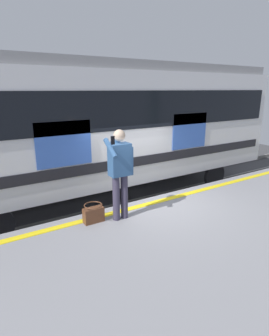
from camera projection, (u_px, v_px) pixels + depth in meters
ground_plane at (146, 231)px, 6.69m from camera, size 24.73×24.73×0.00m
platform at (217, 263)px, 4.77m from camera, size 16.44×4.42×0.86m
safety_line at (153, 203)px, 6.21m from camera, size 16.11×0.16×0.01m
track_rail_near at (116, 206)px, 7.91m from camera, size 21.37×0.08×0.16m
track_rail_far at (96, 191)px, 9.08m from camera, size 21.37×0.08×0.16m
train_carriage at (107, 121)px, 7.89m from camera, size 10.20×3.13×3.86m
passenger at (120, 168)px, 5.17m from camera, size 0.57×0.55×1.78m
handbag at (93, 214)px, 5.27m from camera, size 0.39×0.35×0.36m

